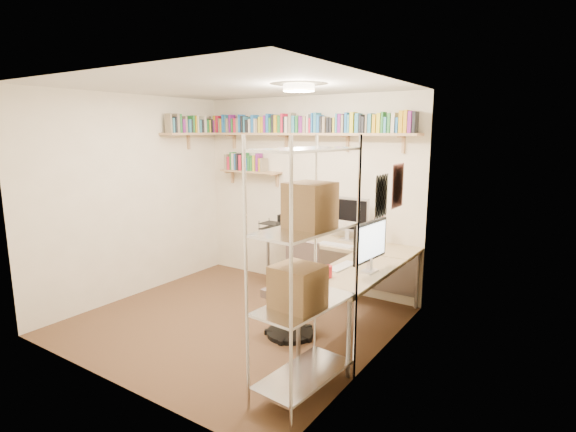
# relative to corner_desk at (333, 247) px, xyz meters

# --- Properties ---
(ground) EXTENTS (3.20, 3.20, 0.00)m
(ground) POSITION_rel_corner_desk_xyz_m (-0.70, -0.97, -0.73)
(ground) COLOR #4B3120
(ground) RESTS_ON ground
(room_shell) EXTENTS (3.24, 3.04, 2.52)m
(room_shell) POSITION_rel_corner_desk_xyz_m (-0.69, -0.97, 0.82)
(room_shell) COLOR beige
(room_shell) RESTS_ON ground
(wall_shelves) EXTENTS (3.12, 1.09, 0.80)m
(wall_shelves) POSITION_rel_corner_desk_xyz_m (-1.10, 0.33, 1.30)
(wall_shelves) COLOR tan
(wall_shelves) RESTS_ON ground
(corner_desk) EXTENTS (1.96, 1.91, 1.27)m
(corner_desk) POSITION_rel_corner_desk_xyz_m (0.00, 0.00, 0.00)
(corner_desk) COLOR tan
(corner_desk) RESTS_ON ground
(office_chair) EXTENTS (0.50, 0.51, 0.96)m
(office_chair) POSITION_rel_corner_desk_xyz_m (0.01, -0.86, -0.32)
(office_chair) COLOR black
(office_chair) RESTS_ON ground
(wire_rack) EXTENTS (0.51, 0.91, 2.03)m
(wire_rack) POSITION_rel_corner_desk_xyz_m (0.66, -1.73, 0.42)
(wire_rack) COLOR silver
(wire_rack) RESTS_ON ground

